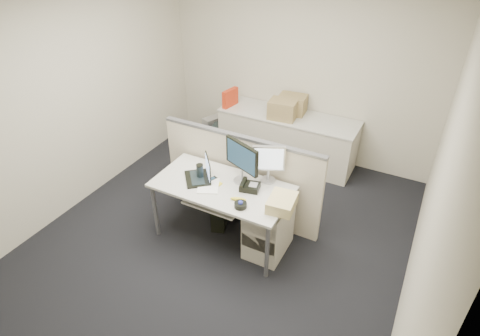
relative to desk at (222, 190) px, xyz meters
The scene contains 28 objects.
floor 0.67m from the desk, ahead, with size 4.00×4.50×0.01m, color black.
wall_back 2.35m from the desk, 90.00° to the left, with size 4.00×0.02×2.70m, color #BAB29E.
wall_front 2.35m from the desk, 90.00° to the right, with size 4.00×0.02×2.70m, color #BAB29E.
wall_left 2.11m from the desk, behind, with size 0.02×4.50×2.70m, color #BAB29E.
wall_right 2.11m from the desk, ahead, with size 0.02×4.50×2.70m, color #BAB29E.
desk is the anchor object (origin of this frame).
keyboard_tray 0.19m from the desk, 90.00° to the right, with size 0.62×0.32×0.02m, color #B8B7AD.
drawer_pedestal 0.65m from the desk, ahead, with size 0.40×0.55×0.65m, color #AFA597.
cubicle_partition 0.46m from the desk, 90.00° to the left, with size 2.00×0.06×1.10m, color beige.
back_counter 1.95m from the desk, 90.00° to the left, with size 2.00×0.60×0.72m, color #AFA597.
monitor_main 0.38m from the desk, 50.19° to the left, with size 0.48×0.18×0.48m, color black.
monitor_small 0.58m from the desk, 38.66° to the left, with size 0.35×0.17×0.43m, color #B7B7BC.
laptop 0.36m from the desk, behind, with size 0.34×0.25×0.25m, color black.
trackball 0.43m from the desk, 33.53° to the right, with size 0.13×0.13×0.05m, color black.
desk_phone 0.33m from the desk, 14.93° to the left, with size 0.20×0.17×0.06m, color black.
paper_stack 0.16m from the desk, 146.31° to the right, with size 0.22×0.28×0.01m, color white.
sticky_pad 0.09m from the desk, behind, with size 0.08×0.08×0.01m, color yellow.
travel_mug 0.32m from the desk, behind, with size 0.07×0.07×0.16m, color black.
banana 0.33m from the desk, 28.18° to the right, with size 0.17×0.04×0.04m, color yellow.
cellphone 0.17m from the desk, 161.57° to the left, with size 0.06×0.11×0.01m, color black.
manila_folders 0.73m from the desk, ahead, with size 0.26×0.33×0.12m, color #DBC789.
keyboard 0.15m from the desk, 109.65° to the right, with size 0.45×0.16×0.03m, color black.
pc_tower_desk 0.54m from the desk, 126.87° to the left, with size 0.16×0.40×0.37m, color black.
pc_tower_spare_dark 1.99m from the desk, 122.79° to the left, with size 0.18×0.45×0.42m, color black.
pc_tower_spare_silver 2.46m from the desk, 122.64° to the left, with size 0.17×0.42×0.39m, color #B7B7BC.
cardboard_box_left 1.82m from the desk, 91.58° to the left, with size 0.38×0.28×0.28m, color #927C4D.
cardboard_box_right 2.06m from the desk, 90.00° to the left, with size 0.39×0.30×0.28m, color #927C4D.
red_binder 2.05m from the desk, 116.19° to the left, with size 0.07×0.30×0.28m, color red.
Camera 1 is at (1.81, -3.02, 3.26)m, focal length 30.00 mm.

